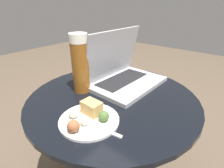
# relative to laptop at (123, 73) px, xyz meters

# --- Properties ---
(table) EXTENTS (0.69, 0.69, 0.51)m
(table) POSITION_rel_laptop_xyz_m (-0.13, -0.04, -0.17)
(table) COLOR black
(table) RESTS_ON ground_plane
(laptop) EXTENTS (0.35, 0.24, 0.24)m
(laptop) POSITION_rel_laptop_xyz_m (0.00, 0.00, 0.00)
(laptop) COLOR #B2B2B7
(laptop) RESTS_ON table
(beer_glass) EXTENTS (0.07, 0.07, 0.25)m
(beer_glass) POSITION_rel_laptop_xyz_m (-0.17, 0.09, 0.07)
(beer_glass) COLOR brown
(beer_glass) RESTS_ON table
(snack_plate) EXTENTS (0.20, 0.20, 0.05)m
(snack_plate) POSITION_rel_laptop_xyz_m (-0.31, -0.09, -0.03)
(snack_plate) COLOR white
(snack_plate) RESTS_ON table
(fork) EXTENTS (0.04, 0.17, 0.00)m
(fork) POSITION_rel_laptop_xyz_m (-0.31, -0.12, -0.05)
(fork) COLOR silver
(fork) RESTS_ON table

